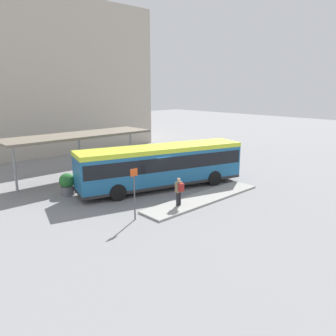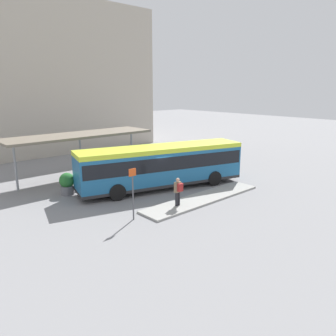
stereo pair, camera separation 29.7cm
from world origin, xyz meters
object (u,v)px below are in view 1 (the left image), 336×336
city_bus (162,164)px  bicycle_black (209,158)px  bicycle_green (194,156)px  potted_planter_near_shelter (117,174)px  pedestrian_waiting (179,190)px  bicycle_yellow (200,157)px  potted_planter_far_side (67,184)px  platform_sign (134,192)px

city_bus → bicycle_black: city_bus is taller
bicycle_green → city_bus: bearing=-50.8°
potted_planter_near_shelter → pedestrian_waiting: bearing=-92.7°
bicycle_yellow → potted_planter_far_side: bearing=-82.4°
bicycle_yellow → bicycle_green: (0.04, 0.80, 0.02)m
potted_planter_near_shelter → bicycle_black: bearing=-0.6°
pedestrian_waiting → potted_planter_near_shelter: bearing=-2.9°
bicycle_yellow → platform_sign: size_ratio=0.58×
city_bus → bicycle_yellow: 9.35m
bicycle_yellow → potted_planter_near_shelter: potted_planter_near_shelter is taller
pedestrian_waiting → bicycle_yellow: pedestrian_waiting is taller
bicycle_yellow → potted_planter_near_shelter: 9.93m
bicycle_black → platform_sign: platform_sign is taller
city_bus → bicycle_green: bearing=44.9°
bicycle_green → potted_planter_far_side: bearing=-73.3°
bicycle_green → potted_planter_near_shelter: potted_planter_near_shelter is taller
bicycle_green → platform_sign: size_ratio=0.61×
potted_planter_near_shelter → platform_sign: 7.37m
bicycle_yellow → potted_planter_near_shelter: bearing=-82.0°
bicycle_black → bicycle_yellow: bearing=14.3°
bicycle_green → pedestrian_waiting: bearing=-41.2°
bicycle_yellow → platform_sign: bearing=-57.4°
city_bus → potted_planter_near_shelter: (-1.53, 3.23, -1.07)m
bicycle_black → potted_planter_far_side: potted_planter_far_side is taller
potted_planter_far_side → bicycle_yellow: bearing=3.6°
bicycle_black → pedestrian_waiting: bearing=113.9°
city_bus → bicycle_black: bearing=35.4°
potted_planter_far_side → bicycle_green: bearing=6.8°
city_bus → potted_planter_far_side: (-5.58, 3.05, -0.98)m
pedestrian_waiting → potted_planter_near_shelter: 6.84m
pedestrian_waiting → bicycle_yellow: (10.23, 7.51, -0.73)m
bicycle_green → potted_planter_near_shelter: bearing=-71.6°
bicycle_black → potted_planter_near_shelter: size_ratio=1.17×
pedestrian_waiting → bicycle_black: bearing=-57.7°
bicycle_black → bicycle_green: size_ratio=0.90×
bicycle_black → potted_planter_far_side: bearing=81.7°
city_bus → potted_planter_near_shelter: bearing=131.0°
pedestrian_waiting → bicycle_black: size_ratio=1.09×
city_bus → platform_sign: bearing=-130.3°
potted_planter_near_shelter → potted_planter_far_side: bearing=-177.5°
bicycle_yellow → potted_planter_far_side: potted_planter_far_side is taller
bicycle_black → potted_planter_near_shelter: (-10.24, 0.10, 0.33)m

